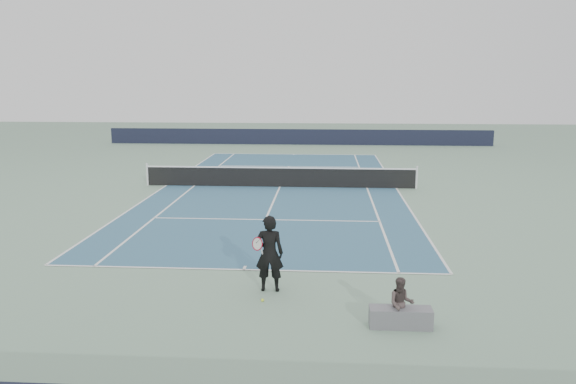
# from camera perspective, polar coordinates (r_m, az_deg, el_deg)

# --- Properties ---
(ground) EXTENTS (80.00, 80.00, 0.00)m
(ground) POSITION_cam_1_polar(r_m,az_deg,el_deg) (26.64, -0.84, 0.51)
(ground) COLOR gray
(court_surface) EXTENTS (10.97, 23.77, 0.01)m
(court_surface) POSITION_cam_1_polar(r_m,az_deg,el_deg) (26.64, -0.84, 0.52)
(court_surface) COLOR #325C78
(court_surface) RESTS_ON ground
(tennis_net) EXTENTS (12.90, 0.10, 1.07)m
(tennis_net) POSITION_cam_1_polar(r_m,az_deg,el_deg) (26.55, -0.84, 1.58)
(tennis_net) COLOR silver
(tennis_net) RESTS_ON ground
(windscreen_far) EXTENTS (30.00, 0.25, 1.20)m
(windscreen_far) POSITION_cam_1_polar(r_m,az_deg,el_deg) (44.24, 1.06, 5.62)
(windscreen_far) COLOR black
(windscreen_far) RESTS_ON ground
(tennis_player) EXTENTS (0.81, 0.52, 1.87)m
(tennis_player) POSITION_cam_1_polar(r_m,az_deg,el_deg) (13.48, -1.91, -6.24)
(tennis_player) COLOR black
(tennis_player) RESTS_ON ground
(tennis_ball) EXTENTS (0.07, 0.07, 0.07)m
(tennis_ball) POSITION_cam_1_polar(r_m,az_deg,el_deg) (13.13, -2.61, -10.90)
(tennis_ball) COLOR #D4E92F
(tennis_ball) RESTS_ON ground
(spectator_bench) EXTENTS (1.29, 0.44, 1.10)m
(spectator_bench) POSITION_cam_1_polar(r_m,az_deg,el_deg) (11.98, 11.39, -11.68)
(spectator_bench) COLOR slate
(spectator_bench) RESTS_ON ground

